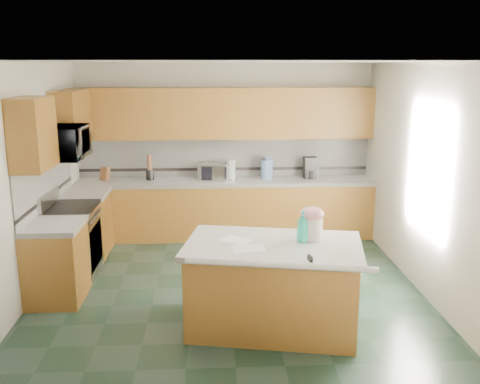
{
  "coord_description": "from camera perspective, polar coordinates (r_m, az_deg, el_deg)",
  "views": [
    {
      "loc": [
        -0.18,
        -6.12,
        2.67
      ],
      "look_at": [
        0.15,
        0.35,
        1.12
      ],
      "focal_mm": 40.0,
      "sensor_mm": 36.0,
      "label": 1
    }
  ],
  "objects": [
    {
      "name": "range_oven_door",
      "position": [
        7.17,
        -15.16,
        -5.51
      ],
      "size": [
        0.02,
        0.68,
        0.55
      ],
      "primitive_type": "cube",
      "color": "black",
      "rests_on": "range_body"
    },
    {
      "name": "treat_jar",
      "position": [
        5.52,
        7.63,
        -3.87
      ],
      "size": [
        0.23,
        0.23,
        0.23
      ],
      "primitive_type": "cylinder",
      "rotation": [
        0.0,
        0.0,
        0.01
      ],
      "color": "white",
      "rests_on": "island_top"
    },
    {
      "name": "paper_towel_base",
      "position": [
        8.41,
        -0.93,
        1.49
      ],
      "size": [
        0.2,
        0.2,
        0.01
      ],
      "primitive_type": "cylinder",
      "color": "#B7B7BC",
      "rests_on": "back_countertop"
    },
    {
      "name": "knife_block",
      "position": [
        8.5,
        -14.21,
        1.88
      ],
      "size": [
        0.16,
        0.19,
        0.23
      ],
      "primitive_type": "cube",
      "rotation": [
        -0.31,
        0.0,
        -0.39
      ],
      "color": "#472814",
      "rests_on": "back_countertop"
    },
    {
      "name": "soap_bottle_back",
      "position": [
        8.48,
        7.9,
        2.25
      ],
      "size": [
        0.15,
        0.16,
        0.24
      ],
      "primitive_type": "imported",
      "rotation": [
        0.0,
        0.0,
        0.73
      ],
      "color": "white",
      "rests_on": "back_countertop"
    },
    {
      "name": "back_countertop",
      "position": [
        8.32,
        -1.62,
        1.09
      ],
      "size": [
        4.6,
        0.64,
        0.06
      ],
      "primitive_type": "cube",
      "color": "white",
      "rests_on": "back_base_cab"
    },
    {
      "name": "left_base_cab_rear",
      "position": [
        7.96,
        -16.05,
        -3.45
      ],
      "size": [
        0.6,
        0.82,
        0.86
      ],
      "primitive_type": "cube",
      "color": "#44290C",
      "rests_on": "ground"
    },
    {
      "name": "paper_sheet_a",
      "position": [
        5.24,
        0.92,
        -6.06
      ],
      "size": [
        0.35,
        0.28,
        0.0
      ],
      "primitive_type": "cube",
      "rotation": [
        0.0,
        0.0,
        0.12
      ],
      "color": "white",
      "rests_on": "island_top"
    },
    {
      "name": "paper_towel",
      "position": [
        8.38,
        -0.93,
        2.43
      ],
      "size": [
        0.13,
        0.13,
        0.3
      ],
      "primitive_type": "cylinder",
      "color": "white",
      "rests_on": "back_countertop"
    },
    {
      "name": "back_backsplash",
      "position": [
        8.54,
        -1.68,
        3.77
      ],
      "size": [
        4.6,
        0.02,
        0.63
      ],
      "primitive_type": "cube",
      "color": "silver",
      "rests_on": "back_countertop"
    },
    {
      "name": "range_cooktop",
      "position": [
        7.09,
        -17.69,
        -1.66
      ],
      "size": [
        0.62,
        0.78,
        0.04
      ],
      "primitive_type": "cube",
      "color": "black",
      "rests_on": "range_body"
    },
    {
      "name": "wall_left",
      "position": [
        6.62,
        -21.72,
        0.98
      ],
      "size": [
        0.04,
        4.6,
        2.7
      ],
      "primitive_type": "cube",
      "color": "silver",
      "rests_on": "ground"
    },
    {
      "name": "back_accent_band",
      "position": [
        8.56,
        -1.67,
        2.47
      ],
      "size": [
        4.6,
        0.01,
        0.05
      ],
      "primitive_type": "cube",
      "color": "black",
      "rests_on": "back_countertop"
    },
    {
      "name": "wall_back",
      "position": [
        8.55,
        -1.69,
        4.56
      ],
      "size": [
        4.6,
        0.04,
        2.7
      ],
      "primitive_type": "cube",
      "color": "silver",
      "rests_on": "ground"
    },
    {
      "name": "soap_bottle_island",
      "position": [
        5.43,
        6.71,
        -3.67
      ],
      "size": [
        0.14,
        0.14,
        0.32
      ],
      "primitive_type": "imported",
      "rotation": [
        0.0,
        0.0,
        -0.18
      ],
      "color": "#21AD93",
      "rests_on": "island_top"
    },
    {
      "name": "window_light_proxy",
      "position": [
        6.53,
        19.4,
        2.35
      ],
      "size": [
        0.02,
        1.4,
        1.1
      ],
      "primitive_type": "cube",
      "color": "white",
      "rests_on": "wall_right"
    },
    {
      "name": "island_bullnose",
      "position": [
        4.92,
        4.26,
        -7.8
      ],
      "size": [
        1.74,
        0.39,
        0.06
      ],
      "primitive_type": "cylinder",
      "rotation": [
        0.0,
        1.57,
        -0.19
      ],
      "color": "white",
      "rests_on": "island_base"
    },
    {
      "name": "left_counter_front",
      "position": [
        6.41,
        -19.32,
        -3.46
      ],
      "size": [
        0.64,
        0.72,
        0.06
      ],
      "primitive_type": "cube",
      "color": "white",
      "rests_on": "left_base_cab_front"
    },
    {
      "name": "left_counter_rear",
      "position": [
        7.84,
        -16.27,
        -0.23
      ],
      "size": [
        0.64,
        0.82,
        0.06
      ],
      "primitive_type": "cube",
      "color": "white",
      "rests_on": "left_base_cab_rear"
    },
    {
      "name": "island_base",
      "position": [
        5.58,
        3.5,
        -10.26
      ],
      "size": [
        1.81,
        1.24,
        0.86
      ],
      "primitive_type": "cube",
      "rotation": [
        0.0,
        0.0,
        -0.19
      ],
      "color": "#44290C",
      "rests_on": "ground"
    },
    {
      "name": "clamp_handle",
      "position": [
        4.93,
        7.57,
        -7.61
      ],
      "size": [
        0.01,
        0.06,
        0.01
      ],
      "primitive_type": "cylinder",
      "rotation": [
        1.57,
        0.0,
        0.0
      ],
      "color": "black",
      "rests_on": "island_top"
    },
    {
      "name": "treat_jar_knob_end_r",
      "position": [
        5.47,
        8.11,
        -1.81
      ],
      "size": [
        0.04,
        0.04,
        0.04
      ],
      "primitive_type": "sphere",
      "color": "tan",
      "rests_on": "treat_jar_lid"
    },
    {
      "name": "coffee_carafe",
      "position": [
        8.47,
        7.53,
        1.88
      ],
      "size": [
        0.14,
        0.14,
        0.14
      ],
      "primitive_type": "cylinder",
      "color": "black",
      "rests_on": "back_countertop"
    },
    {
      "name": "back_upper_cab",
      "position": [
        8.29,
        -1.69,
        8.39
      ],
      "size": [
        4.6,
        0.33,
        0.78
      ],
      "primitive_type": "cube",
      "color": "#44290C",
      "rests_on": "wall_back"
    },
    {
      "name": "toaster_oven",
      "position": [
        8.33,
        -2.79,
        2.18
      ],
      "size": [
        0.51,
        0.44,
        0.25
      ],
      "primitive_type": "cube",
      "rotation": [
        0.0,
        0.0,
        -0.41
      ],
      "color": "#B7B7BC",
      "rests_on": "back_countertop"
    },
    {
      "name": "left_backsplash",
      "position": [
        7.14,
        -20.02,
        1.04
      ],
      "size": [
        0.02,
        2.3,
        0.63
      ],
      "primitive_type": "cube",
      "color": "silver",
      "rests_on": "wall_left"
    },
    {
      "name": "ceiling",
      "position": [
        6.13,
        -1.27,
        13.72
      ],
      "size": [
        4.6,
        4.6,
        0.0
      ],
      "primitive_type": "plane",
      "color": "white",
      "rests_on": "ground"
    },
    {
      "name": "water_jug_neck",
      "position": [
        8.35,
        2.89,
        3.65
      ],
      "size": [
        0.09,
        0.09,
        0.04
      ],
      "primitive_type": "cylinder",
      "color": "#6683B6",
      "rests_on": "water_jug"
    },
    {
      "name": "range_backguard",
      "position": [
        7.14,
        -19.78,
        -0.73
      ],
      "size": [
        0.06,
        0.76,
        0.18
      ],
      "primitive_type": "cube",
      "color": "#B7B7BC",
      "rests_on": "range_body"
    },
    {
      "name": "island_top",
      "position": [
        5.41,
        3.57,
        -5.79
      ],
      "size": [
        1.92,
        1.36,
        0.06
      ],
      "primitive_type": "cube",
      "rotation": [
        0.0,
        0.0,
        -0.19
      ],
      "color": "white",
      "rests_on": "island_base"
    },
    {
      "name": "range_handle",
      "position": [
        7.05,
        -15.11,
        -2.58
      ],
      "size": [
        0.02,
        0.66,
        0.02
      ],
      "primitive_type": "cylinder",
      "rotation": [
        1.57,
        0.0,
        0.0
      ],
      "color": "#B7B7BC",
      "rests_on": "range_body"
    },
    {
      "name": "left_base_cab_front",
      "position": [
        6.55,
        -19.01,
        -7.31
      ],
      "size": [
        0.6,
        0.72,
        0.86
      ],
      "primitive_type": "cube",
      "color": "#44290C",
      "rests_on": "ground"
    },
    {
      "name": "clamp_body",
      "position": [
        4.97,
        7.47,
        -7.18
      ],
      "size": [
        0.04,
        0.09,
        0.08
      ],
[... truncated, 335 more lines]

